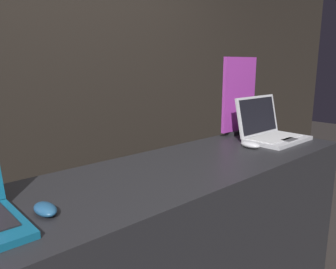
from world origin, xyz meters
The scene contains 6 objects.
wall_back centered at (0.00, 1.48, 1.40)m, with size 8.00×0.05×2.80m.
display_counter centered at (0.00, 0.29, 0.47)m, with size 2.09×0.57×0.93m.
mouse_front centered at (-0.54, 0.22, 0.95)m, with size 0.06×0.10×0.03m.
laptop_back centered at (0.81, 0.30, 0.99)m, with size 0.38×0.29×0.25m.
mouse_back centered at (0.57, 0.26, 0.95)m, with size 0.07×0.11×0.03m.
promo_stand_back centered at (0.81, 0.52, 1.16)m, with size 0.31×0.07×0.47m.
Camera 1 is at (-0.87, -0.68, 1.36)m, focal length 35.00 mm.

